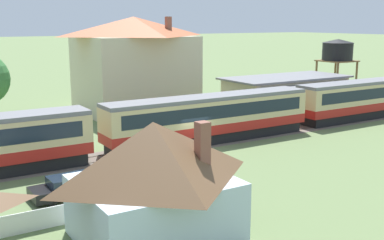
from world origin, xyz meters
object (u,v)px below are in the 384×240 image
passenger_train (213,116)px  parked_car_black (72,186)px  station_building (286,93)px  yard_tree_0 (139,70)px  station_house_terracotta_roof (135,64)px  cottage_brown_roof_2 (154,179)px  water_tower (338,51)px

passenger_train → parked_car_black: bearing=-155.5°
station_building → yard_tree_0: bearing=156.2°
passenger_train → station_house_terracotta_roof: bearing=89.3°
passenger_train → yard_tree_0: yard_tree_0 is taller
station_house_terracotta_roof → cottage_brown_roof_2: (-12.88, -29.54, -2.46)m
cottage_brown_roof_2 → station_house_terracotta_roof: bearing=66.4°
passenger_train → station_house_terracotta_roof: station_house_terracotta_roof is taller
station_building → parked_car_black: bearing=-153.8°
cottage_brown_roof_2 → yard_tree_0: bearing=65.6°
yard_tree_0 → station_building: bearing=-23.8°
passenger_train → cottage_brown_roof_2: bearing=-132.5°
parked_car_black → yard_tree_0: size_ratio=0.76×
station_house_terracotta_roof → yard_tree_0: 1.03m
cottage_brown_roof_2 → parked_car_black: bearing=102.1°
passenger_train → cottage_brown_roof_2: 18.79m
water_tower → station_building: bearing=-162.3°
passenger_train → station_house_terracotta_roof: size_ratio=4.83×
parked_car_black → cottage_brown_roof_2: bearing=-80.0°
passenger_train → water_tower: size_ratio=7.80×
station_building → yard_tree_0: 16.89m
water_tower → yard_tree_0: (-27.99, 2.65, -1.30)m
water_tower → cottage_brown_roof_2: size_ratio=1.04×
station_house_terracotta_roof → passenger_train: bearing=-90.7°
passenger_train → parked_car_black: passenger_train is taller
yard_tree_0 → parked_car_black: bearing=-124.3°
water_tower → yard_tree_0: bearing=174.6°
passenger_train → cottage_brown_roof_2: cottage_brown_roof_2 is taller
station_house_terracotta_roof → yard_tree_0: station_house_terracotta_roof is taller
cottage_brown_roof_2 → yard_tree_0: (13.02, 28.74, 1.84)m
passenger_train → yard_tree_0: bearing=88.7°
station_building → cottage_brown_roof_2: bearing=-142.1°
passenger_train → station_building: (15.58, 8.16, -0.28)m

